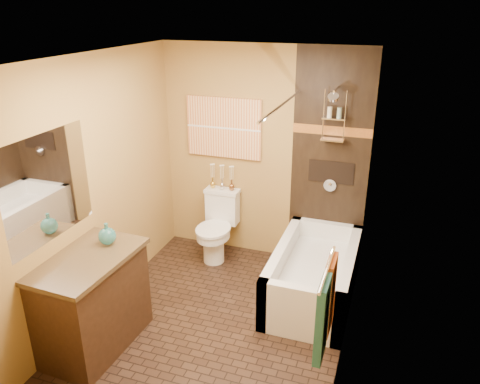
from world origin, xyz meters
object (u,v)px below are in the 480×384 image
at_px(sunset_painting, 224,128).
at_px(toilet, 217,226).
at_px(vanity, 91,302).
at_px(bathtub, 314,278).

bearing_deg(sunset_painting, toilet, -90.00).
bearing_deg(vanity, bathtub, 41.28).
distance_m(sunset_painting, vanity, 2.42).
distance_m(sunset_painting, toilet, 1.17).
distance_m(bathtub, vanity, 2.22).
relative_size(bathtub, vanity, 1.44).
height_order(sunset_painting, bathtub, sunset_painting).
bearing_deg(vanity, sunset_painting, 80.26).
bearing_deg(toilet, sunset_painting, 90.52).
bearing_deg(toilet, vanity, -103.57).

